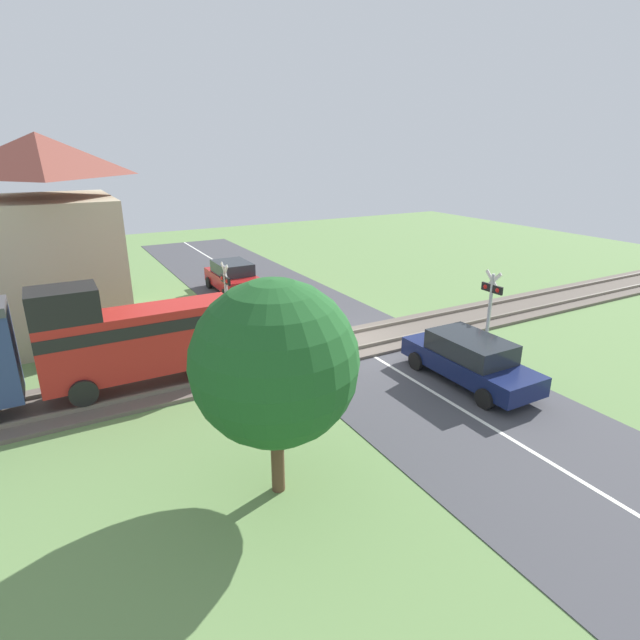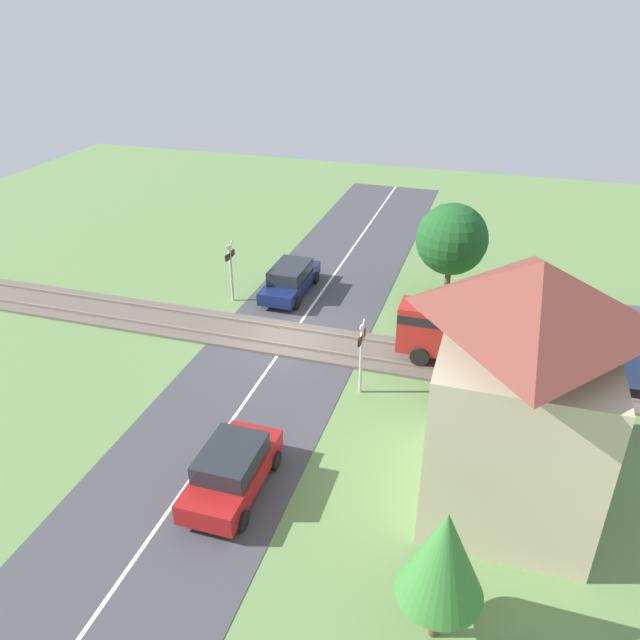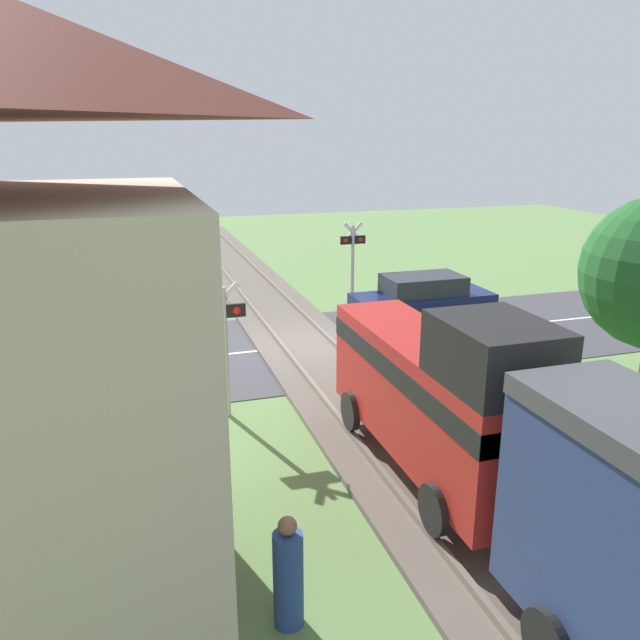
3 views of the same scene
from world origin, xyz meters
name	(u,v)px [view 2 (image 2 of 3)]	position (x,y,z in m)	size (l,w,h in m)	color
ground_plane	(288,340)	(0.00, 0.00, 0.00)	(60.00, 60.00, 0.00)	#66894C
road_surface	(288,340)	(0.00, 0.00, 0.01)	(48.00, 6.40, 0.02)	#424247
track_bed	(288,339)	(0.00, 0.00, 0.07)	(2.80, 48.00, 0.24)	#665B51
car_near_crossing	(290,279)	(-4.36, -1.44, 0.78)	(4.56, 1.85, 1.49)	#141E4C
car_far_side	(232,469)	(8.93, 1.44, 0.81)	(3.98, 1.91, 1.55)	#A81919
crossing_signal_west_approach	(231,264)	(-2.83, -3.83, 1.90)	(0.90, 0.18, 2.95)	#B7B7B7
crossing_signal_east_approach	(361,348)	(2.83, 3.83, 1.90)	(0.90, 0.18, 2.95)	#B7B7B7
station_building	(520,392)	(6.65, 9.15, 3.64)	(5.89, 4.74, 7.46)	#C6B793
pedestrian_by_station	(535,410)	(3.10, 9.99, 0.69)	(0.37, 0.37, 1.51)	#2D4C8E
tree_by_station	(444,555)	(11.88, 7.82, 2.60)	(1.99, 1.99, 3.81)	brown
tree_roadside_hedge	(452,239)	(-6.23, 5.90, 2.96)	(3.35, 3.35, 4.64)	brown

